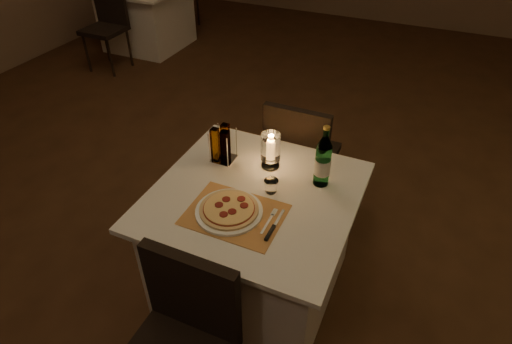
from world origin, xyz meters
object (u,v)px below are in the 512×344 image
at_px(chair_far, 300,150).
at_px(hurricane_candle, 271,148).
at_px(chair_near, 182,333).
at_px(pizza, 229,209).
at_px(tumbler, 271,186).
at_px(main_table, 255,244).
at_px(neighbor_table_left, 147,17).
at_px(water_bottle, 323,162).
at_px(plate, 229,211).

bearing_deg(chair_far, hurricane_candle, -91.84).
distance_m(chair_near, hurricane_candle, 1.01).
bearing_deg(pizza, hurricane_candle, 85.31).
bearing_deg(pizza, tumbler, 61.64).
distance_m(main_table, tumbler, 0.41).
xyz_separation_m(main_table, pizza, (-0.05, -0.18, 0.39)).
bearing_deg(neighbor_table_left, water_bottle, -41.72).
height_order(chair_far, neighbor_table_left, chair_far).
relative_size(chair_far, tumbler, 12.43).
bearing_deg(main_table, pizza, -105.51).
xyz_separation_m(main_table, plate, (-0.05, -0.18, 0.38)).
bearing_deg(chair_near, pizza, 95.33).
height_order(water_bottle, hurricane_candle, water_bottle).
bearing_deg(neighbor_table_left, plate, -48.63).
relative_size(main_table, neighbor_table_left, 1.00).
bearing_deg(water_bottle, neighbor_table_left, 138.28).
xyz_separation_m(main_table, hurricane_candle, (-0.02, 0.24, 0.48)).
distance_m(main_table, neighbor_table_left, 4.14).
distance_m(main_table, water_bottle, 0.61).
xyz_separation_m(main_table, neighbor_table_left, (-2.85, 3.00, 0.00)).
height_order(main_table, tumbler, tumbler).
bearing_deg(water_bottle, plate, -129.84).
relative_size(tumbler, neighbor_table_left, 0.07).
relative_size(water_bottle, hurricane_candle, 1.68).
relative_size(chair_far, water_bottle, 2.66).
height_order(chair_far, hurricane_candle, hurricane_candle).
height_order(chair_near, neighbor_table_left, chair_near).
distance_m(plate, water_bottle, 0.53).
bearing_deg(tumbler, hurricane_candle, 113.48).
bearing_deg(hurricane_candle, main_table, -86.45).
height_order(tumbler, neighbor_table_left, tumbler).
bearing_deg(plate, hurricane_candle, 85.29).
relative_size(main_table, chair_near, 1.11).
bearing_deg(hurricane_candle, chair_far, 88.16).
height_order(plate, water_bottle, water_bottle).
height_order(main_table, neighbor_table_left, same).
height_order(plate, tumbler, tumbler).
distance_m(chair_near, plate, 0.57).
xyz_separation_m(chair_near, pizza, (-0.05, 0.53, 0.22)).
bearing_deg(tumbler, neighbor_table_left, 134.67).
bearing_deg(hurricane_candle, water_bottle, -6.14).
bearing_deg(tumbler, plate, -118.36).
relative_size(chair_near, water_bottle, 2.66).
relative_size(main_table, hurricane_candle, 4.97).
xyz_separation_m(chair_near, plate, (-0.05, 0.53, 0.20)).
bearing_deg(water_bottle, chair_near, -106.66).
bearing_deg(chair_near, hurricane_candle, 90.90).
bearing_deg(chair_far, neighbor_table_left, 141.26).
bearing_deg(chair_near, tumbler, 84.63).
distance_m(main_table, hurricane_candle, 0.54).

